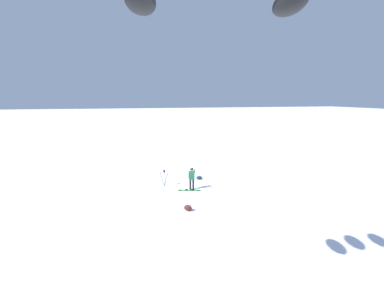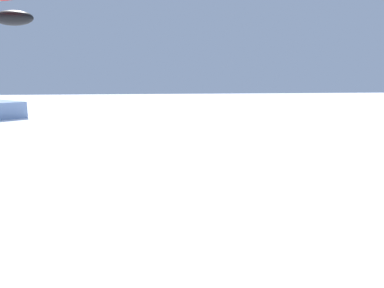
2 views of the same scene
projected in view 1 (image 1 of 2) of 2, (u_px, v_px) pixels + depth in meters
name	position (u px, v px, depth m)	size (l,w,h in m)	color
ground_plane	(195.00, 191.00, 18.36)	(300.00, 300.00, 0.00)	white
snowboarder	(192.00, 176.00, 18.50)	(0.46, 0.72, 1.75)	black
snowboard	(189.00, 190.00, 18.53)	(1.71, 0.68, 0.10)	#3F994C
gear_bag_large	(199.00, 178.00, 21.04)	(0.53, 0.37, 0.27)	#192833
camera_tripod	(164.00, 175.00, 19.22)	(0.67, 0.68, 1.32)	#262628
gear_bag_small	(188.00, 208.00, 15.20)	(0.59, 0.55, 0.35)	#4C1E19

